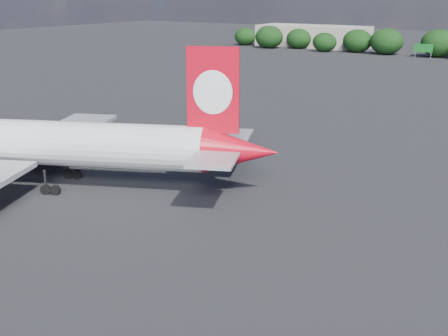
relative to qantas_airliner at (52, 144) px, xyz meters
The scene contains 4 objects.
ground 43.68m from the qantas_airliner, 74.90° to the left, with size 500.00×500.00×0.00m, color black.
qantas_airliner is the anchor object (origin of this frame).
terminal_building 182.01m from the qantas_airliner, 107.16° to the left, with size 42.00×16.00×8.00m.
highway_sign 158.06m from the qantas_airliner, 92.43° to the left, with size 6.00×0.30×4.50m.
Camera 1 is at (42.42, -27.00, 21.62)m, focal length 50.00 mm.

